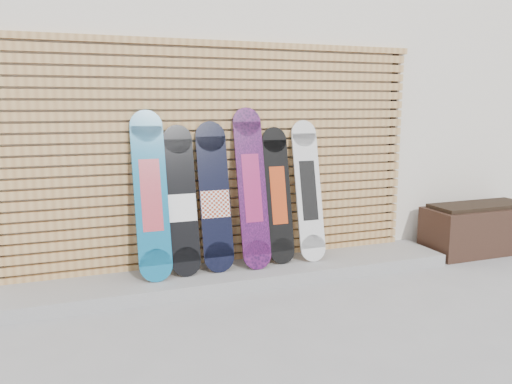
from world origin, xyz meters
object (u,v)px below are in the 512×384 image
snowboard_2 (215,198)px  snowboard_5 (308,191)px  snowboard_0 (151,195)px  planter_box (478,228)px  snowboard_1 (182,201)px  snowboard_3 (252,188)px  snowboard_4 (278,195)px

snowboard_2 → snowboard_5: bearing=-0.0°
snowboard_0 → planter_box: bearing=-2.1°
snowboard_0 → snowboard_1: 0.30m
snowboard_2 → snowboard_5: (0.99, -0.00, 0.01)m
planter_box → snowboard_3: 2.80m
snowboard_1 → snowboard_2: size_ratio=0.98×
snowboard_0 → snowboard_5: 1.59m
snowboard_4 → snowboard_5: (0.33, -0.02, 0.03)m
snowboard_1 → snowboard_4: 0.98m
snowboard_4 → snowboard_5: snowboard_5 is taller
snowboard_4 → snowboard_1: bearing=-178.8°
snowboard_0 → snowboard_4: size_ratio=1.13×
planter_box → snowboard_0: snowboard_0 is taller
snowboard_1 → snowboard_3: 0.69m
snowboard_2 → planter_box: bearing=-2.9°
snowboard_0 → snowboard_2: bearing=2.3°
snowboard_2 → snowboard_4: size_ratio=1.05×
snowboard_2 → snowboard_5: same height
snowboard_4 → snowboard_3: bearing=-172.7°
snowboard_3 → snowboard_4: bearing=7.3°
snowboard_1 → snowboard_0: bearing=-175.8°
snowboard_0 → snowboard_2: (0.60, 0.02, -0.07)m
snowboard_2 → snowboard_0: bearing=-177.7°
planter_box → snowboard_3: (-2.72, 0.14, 0.61)m
snowboard_2 → snowboard_5: 0.99m
snowboard_3 → snowboard_5: (0.62, 0.02, -0.07)m
snowboard_1 → snowboard_5: snowboard_5 is taller
snowboard_0 → snowboard_4: 1.27m
snowboard_3 → snowboard_5: 0.62m
planter_box → snowboard_0: 3.75m
snowboard_0 → snowboard_5: (1.59, 0.02, -0.06)m
snowboard_1 → snowboard_5: (1.31, 0.00, 0.02)m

